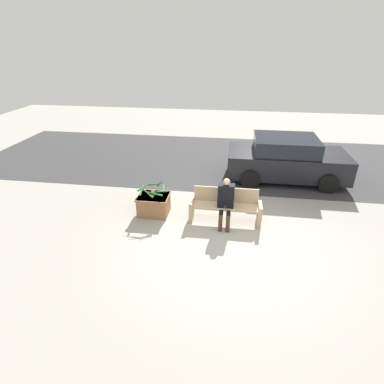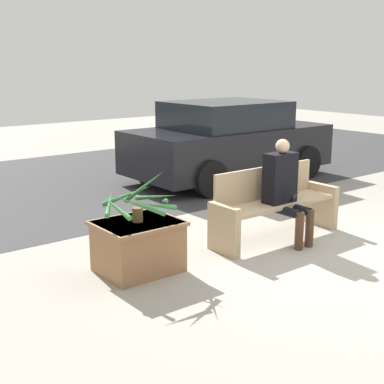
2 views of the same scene
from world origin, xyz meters
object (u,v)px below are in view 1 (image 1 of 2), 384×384
Objects in this scene: person_seated at (226,200)px; parked_car at (286,159)px; bench at (225,206)px; potted_plant at (153,189)px; planter_box at (154,204)px.

parked_car is (1.91, 3.17, 0.02)m from person_seated.
potted_plant is at bearing 177.29° from bench.
person_seated is 0.33× the size of parked_car.
bench is 0.32m from person_seated.
bench is at bearing -122.48° from parked_car.
potted_plant is (0.01, -0.01, 0.48)m from planter_box.
person_seated is 3.70m from parked_car.
person_seated is (-0.00, -0.17, 0.26)m from bench.
parked_car is at bearing 36.81° from planter_box.
potted_plant is 4.83m from parked_car.
bench is 0.48× the size of parked_car.
bench is 1.97m from planter_box.
person_seated is at bearing -90.48° from bench.
bench is 2.18× the size of planter_box.
parked_car is at bearing 36.96° from potted_plant.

